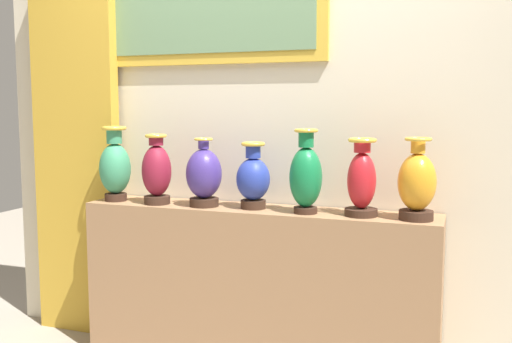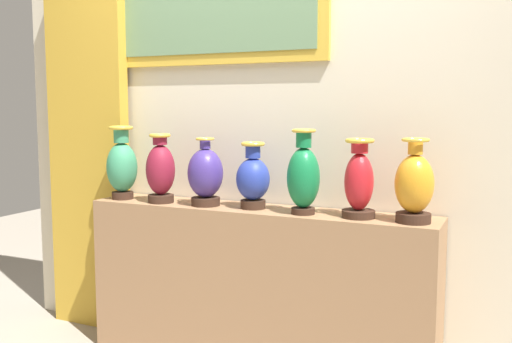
{
  "view_description": "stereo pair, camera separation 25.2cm",
  "coord_description": "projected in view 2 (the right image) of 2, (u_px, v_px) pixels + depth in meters",
  "views": [
    {
      "loc": [
        1.0,
        -2.77,
        1.37
      ],
      "look_at": [
        0.0,
        0.0,
        1.04
      ],
      "focal_mm": 40.41,
      "sensor_mm": 36.0,
      "label": 1
    },
    {
      "loc": [
        1.23,
        -2.67,
        1.37
      ],
      "look_at": [
        0.0,
        0.0,
        1.04
      ],
      "focal_mm": 40.41,
      "sensor_mm": 36.0,
      "label": 2
    }
  ],
  "objects": [
    {
      "name": "vase_indigo",
      "position": [
        205.0,
        175.0,
        3.05
      ],
      "size": [
        0.19,
        0.19,
        0.36
      ],
      "color": "#382319",
      "rests_on": "display_shelf"
    },
    {
      "name": "vase_burgundy",
      "position": [
        160.0,
        171.0,
        3.14
      ],
      "size": [
        0.16,
        0.16,
        0.38
      ],
      "color": "#382319",
      "rests_on": "display_shelf"
    },
    {
      "name": "vase_emerald",
      "position": [
        303.0,
        176.0,
        2.8
      ],
      "size": [
        0.16,
        0.16,
        0.42
      ],
      "color": "#382319",
      "rests_on": "display_shelf"
    },
    {
      "name": "vase_cobalt",
      "position": [
        253.0,
        179.0,
        2.96
      ],
      "size": [
        0.17,
        0.17,
        0.34
      ],
      "color": "#382319",
      "rests_on": "display_shelf"
    },
    {
      "name": "back_wall",
      "position": [
        269.0,
        76.0,
        3.11
      ],
      "size": [
        3.34,
        0.14,
        3.03
      ],
      "color": "beige",
      "rests_on": "ground_plane"
    },
    {
      "name": "vase_crimson",
      "position": [
        359.0,
        182.0,
        2.71
      ],
      "size": [
        0.16,
        0.16,
        0.38
      ],
      "color": "#382319",
      "rests_on": "display_shelf"
    },
    {
      "name": "curtain_gold",
      "position": [
        88.0,
        154.0,
        3.54
      ],
      "size": [
        0.56,
        0.08,
        2.17
      ],
      "primitive_type": "cube",
      "color": "gold",
      "rests_on": "ground_plane"
    },
    {
      "name": "vase_amber",
      "position": [
        414.0,
        185.0,
        2.59
      ],
      "size": [
        0.18,
        0.18,
        0.38
      ],
      "color": "#382319",
      "rests_on": "display_shelf"
    },
    {
      "name": "vase_jade",
      "position": [
        122.0,
        166.0,
        3.26
      ],
      "size": [
        0.17,
        0.17,
        0.42
      ],
      "color": "#382319",
      "rests_on": "display_shelf"
    },
    {
      "name": "display_shelf",
      "position": [
        256.0,
        288.0,
        3.03
      ],
      "size": [
        1.87,
        0.32,
        0.85
      ],
      "primitive_type": "cube",
      "color": "#99704C",
      "rests_on": "ground_plane"
    }
  ]
}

